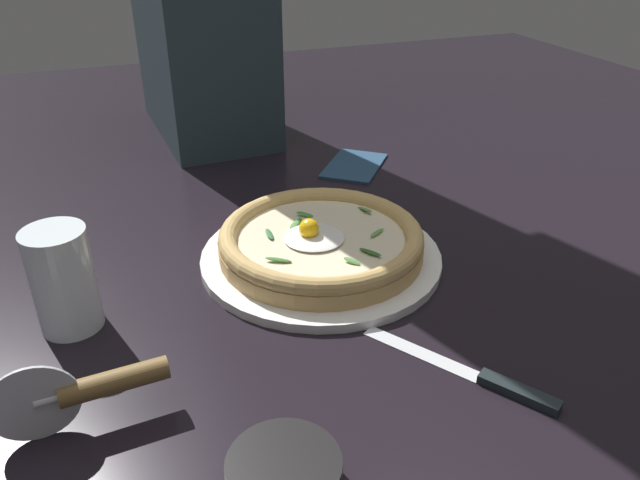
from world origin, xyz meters
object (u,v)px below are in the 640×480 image
side_bowl (284,475)px  pizza_cutter (91,388)px  pizza (320,240)px  drinking_glass (65,287)px  folded_napkin (354,164)px  table_knife (485,379)px

side_bowl → pizza_cutter: 0.19m
pizza → side_bowl: 0.36m
drinking_glass → folded_napkin: (-0.48, -0.32, -0.05)m
pizza_cutter → folded_napkin: bearing=-134.2°
pizza_cutter → folded_napkin: pizza_cutter is taller
pizza → pizza_cutter: bearing=33.6°
pizza → folded_napkin: size_ratio=1.91×
side_bowl → pizza_cutter: (0.14, -0.13, 0.02)m
pizza_cutter → folded_napkin: 0.67m
table_knife → folded_napkin: bearing=-100.2°
side_bowl → table_knife: size_ratio=0.50×
pizza_cutter → table_knife: size_ratio=0.83×
pizza_cutter → pizza: bearing=-146.4°
drinking_glass → folded_napkin: bearing=-146.8°
pizza → table_knife: 0.29m
drinking_glass → folded_napkin: size_ratio=0.86×
folded_napkin → drinking_glass: bearing=33.2°
side_bowl → pizza: bearing=-115.3°
side_bowl → pizza_cutter: size_ratio=0.60×
folded_napkin → pizza_cutter: bearing=45.8°
table_knife → folded_napkin: size_ratio=1.35×
pizza → folded_napkin: bearing=-121.4°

